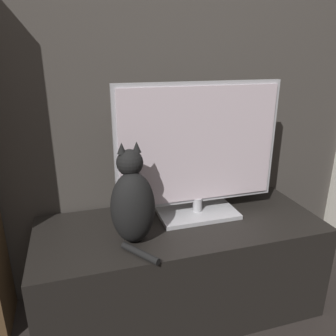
% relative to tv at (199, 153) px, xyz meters
% --- Properties ---
extents(wall_back, '(4.80, 0.05, 2.60)m').
position_rel_tv_xyz_m(wall_back, '(-0.11, 0.24, 0.50)').
color(wall_back, '#47423D').
rests_on(wall_back, ground_plane).
extents(tv_stand, '(1.33, 0.53, 0.48)m').
position_rel_tv_xyz_m(tv_stand, '(-0.11, -0.07, -0.56)').
color(tv_stand, black).
rests_on(tv_stand, ground_plane).
extents(tv, '(0.78, 0.23, 0.64)m').
position_rel_tv_xyz_m(tv, '(0.00, 0.00, 0.00)').
color(tv, '#B7B7BC').
rests_on(tv, tv_stand).
extents(cat, '(0.19, 0.29, 0.43)m').
position_rel_tv_xyz_m(cat, '(-0.35, -0.15, -0.14)').
color(cat, black).
rests_on(cat, tv_stand).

